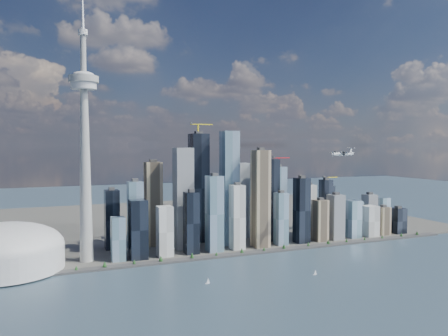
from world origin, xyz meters
name	(u,v)px	position (x,y,z in m)	size (l,w,h in m)	color
ground	(306,292)	(0.00, 0.00, 0.00)	(4000.00, 4000.00, 0.00)	#314256
seawall	(239,254)	(0.00, 250.00, 2.00)	(1100.00, 22.00, 4.00)	#383838
land	(178,220)	(0.00, 700.00, 1.50)	(1400.00, 900.00, 3.00)	#4C4C47
shoreline_trees	(239,251)	(0.00, 250.00, 8.78)	(960.53, 7.20, 8.80)	#3F2D1E
skyscraper_cluster	(247,207)	(59.61, 336.81, 86.96)	(736.00, 142.00, 278.78)	black
needle_tower	(85,142)	(-300.00, 310.00, 235.84)	(56.00, 56.00, 550.50)	#ADAEA9
dome_stadium	(6,250)	(-440.00, 300.00, 39.44)	(200.00, 200.00, 86.00)	silver
airplane	(343,154)	(207.75, 183.54, 211.27)	(68.43, 60.85, 16.75)	white
sailboat_west	(208,282)	(-125.97, 98.50, 3.46)	(7.79, 2.54, 10.80)	white
sailboat_east	(315,273)	(66.28, 71.93, 3.17)	(7.15, 2.68, 9.87)	white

